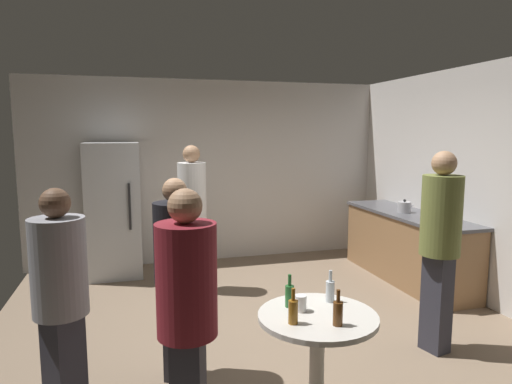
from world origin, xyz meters
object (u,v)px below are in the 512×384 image
kettle (405,207)px  person_in_maroon_shirt (187,309)px  beer_bottle_brown (338,312)px  wine_bottle_on_counter (429,209)px  plastic_cup_white (301,303)px  person_in_white_shirt (192,206)px  beer_bottle_green (290,295)px  foreground_table (317,329)px  person_in_olive_shirt (440,236)px  person_in_black_shirt (176,264)px  beer_bottle_clear (330,290)px  person_in_gray_shirt (60,292)px  refrigerator (114,210)px  beer_bottle_amber (293,311)px

kettle → person_in_maroon_shirt: person_in_maroon_shirt is taller
kettle → beer_bottle_brown: kettle is taller
wine_bottle_on_counter → plastic_cup_white: size_ratio=2.82×
plastic_cup_white → person_in_white_shirt: (-0.37, 2.66, 0.26)m
kettle → person_in_white_shirt: bearing=172.4°
beer_bottle_brown → beer_bottle_green: bearing=117.1°
beer_bottle_brown → plastic_cup_white: beer_bottle_brown is taller
foreground_table → person_in_olive_shirt: (1.40, 0.59, 0.42)m
kettle → person_in_black_shirt: size_ratio=0.15×
beer_bottle_brown → person_in_olive_shirt: 1.58m
beer_bottle_clear → beer_bottle_green: bearing=-178.2°
kettle → person_in_white_shirt: person_in_white_shirt is taller
beer_bottle_clear → person_in_gray_shirt: bearing=175.4°
beer_bottle_clear → person_in_maroon_shirt: size_ratio=0.14×
beer_bottle_clear → plastic_cup_white: size_ratio=2.09×
refrigerator → kettle: bearing=-18.6°
refrigerator → beer_bottle_green: refrigerator is taller
foreground_table → person_in_gray_shirt: (-1.62, 0.33, 0.30)m
wine_bottle_on_counter → person_in_gray_shirt: (-3.91, -1.61, -0.09)m
person_in_maroon_shirt → person_in_olive_shirt: bearing=38.6°
beer_bottle_brown → person_in_white_shirt: (-0.51, 2.93, 0.23)m
beer_bottle_clear → person_in_black_shirt: bearing=150.1°
beer_bottle_brown → beer_bottle_clear: size_ratio=1.00×
wine_bottle_on_counter → beer_bottle_brown: bearing=-136.5°
person_in_maroon_shirt → refrigerator: bearing=116.6°
foreground_table → person_in_black_shirt: size_ratio=0.50×
plastic_cup_white → person_in_gray_shirt: (-1.53, 0.25, 0.14)m
plastic_cup_white → beer_bottle_amber: bearing=-124.2°
beer_bottle_clear → person_in_maroon_shirt: bearing=-159.2°
wine_bottle_on_counter → person_in_gray_shirt: person_in_gray_shirt is taller
foreground_table → beer_bottle_clear: (0.17, 0.18, 0.19)m
foreground_table → person_in_black_shirt: 1.19m
beer_bottle_brown → beer_bottle_green: (-0.19, 0.37, 0.00)m
kettle → person_in_olive_shirt: (-0.85, -1.78, 0.08)m
plastic_cup_white → person_in_white_shirt: 2.70m
beer_bottle_clear → person_in_gray_shirt: size_ratio=0.14×
refrigerator → kettle: (3.65, -1.23, 0.07)m
foreground_table → beer_bottle_amber: bearing=-156.2°
kettle → beer_bottle_green: kettle is taller
person_in_olive_shirt → refrigerator: bearing=-60.4°
beer_bottle_green → person_in_maroon_shirt: 0.86m
kettle → foreground_table: size_ratio=0.30×
kettle → person_in_gray_shirt: person_in_gray_shirt is taller
foreground_table → person_in_gray_shirt: person_in_gray_shirt is taller
beer_bottle_green → person_in_white_shirt: size_ratio=0.13×
plastic_cup_white → refrigerator: bearing=110.4°
refrigerator → person_in_olive_shirt: 4.11m
wine_bottle_on_counter → person_in_maroon_shirt: (-3.18, -2.16, -0.06)m
wine_bottle_on_counter → person_in_maroon_shirt: bearing=-145.8°
wine_bottle_on_counter → beer_bottle_brown: (-2.24, -2.13, -0.20)m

